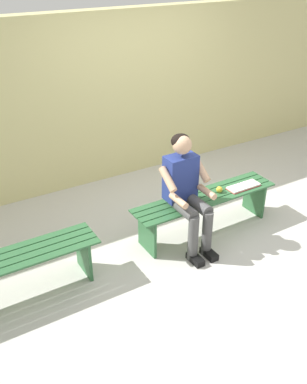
% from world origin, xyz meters
% --- Properties ---
extents(ground_plane, '(10.00, 7.00, 0.04)m').
position_xyz_m(ground_plane, '(1.10, 1.00, -0.02)').
color(ground_plane, beige).
extents(brick_wall, '(9.50, 0.24, 2.25)m').
position_xyz_m(brick_wall, '(0.50, -1.89, 1.13)').
color(brick_wall, '#D1C684').
rests_on(brick_wall, ground).
extents(bench_near, '(1.77, 0.40, 0.46)m').
position_xyz_m(bench_near, '(0.00, -0.00, 0.35)').
color(bench_near, '#2D6038').
rests_on(bench_near, ground).
extents(bench_far, '(1.66, 0.40, 0.46)m').
position_xyz_m(bench_far, '(2.21, -0.00, 0.35)').
color(bench_far, '#2D6038').
rests_on(bench_far, ground).
extents(person_seated, '(0.50, 0.69, 1.26)m').
position_xyz_m(person_seated, '(0.34, 0.10, 0.70)').
color(person_seated, navy).
rests_on(person_seated, ground).
extents(apple, '(0.07, 0.07, 0.07)m').
position_xyz_m(apple, '(-0.19, 0.01, 0.50)').
color(apple, gold).
rests_on(apple, bench_near).
extents(book_open, '(0.41, 0.16, 0.02)m').
position_xyz_m(book_open, '(-0.51, 0.06, 0.47)').
color(book_open, white).
rests_on(book_open, bench_near).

